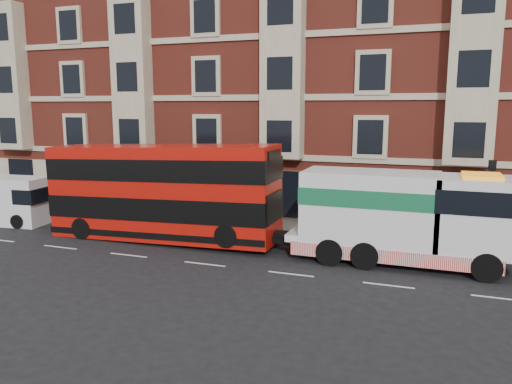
% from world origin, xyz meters
% --- Properties ---
extents(ground, '(120.00, 120.00, 0.00)m').
position_xyz_m(ground, '(0.00, 0.00, 0.00)').
color(ground, black).
rests_on(ground, ground).
extents(sidewalk, '(90.00, 3.00, 0.15)m').
position_xyz_m(sidewalk, '(0.00, 7.50, 0.07)').
color(sidewalk, slate).
rests_on(sidewalk, ground).
extents(victorian_terrace, '(45.00, 12.00, 20.40)m').
position_xyz_m(victorian_terrace, '(0.50, 15.00, 10.07)').
color(victorian_terrace, maroon).
rests_on(victorian_terrace, ground).
extents(lamp_post_west, '(0.35, 0.15, 4.35)m').
position_xyz_m(lamp_post_west, '(-6.00, 6.20, 2.68)').
color(lamp_post_west, black).
rests_on(lamp_post_west, sidewalk).
extents(lamp_post_east, '(0.35, 0.15, 4.35)m').
position_xyz_m(lamp_post_east, '(12.00, 6.20, 2.68)').
color(lamp_post_east, black).
rests_on(lamp_post_east, sidewalk).
extents(double_decker_bus, '(12.33, 2.83, 4.99)m').
position_xyz_m(double_decker_bus, '(-3.87, 3.00, 2.65)').
color(double_decker_bus, '#BC120A').
rests_on(double_decker_bus, ground).
extents(tow_truck, '(9.88, 2.92, 4.12)m').
position_xyz_m(tow_truck, '(8.20, 3.00, 2.18)').
color(tow_truck, white).
rests_on(tow_truck, ground).
extents(box_van, '(5.60, 2.75, 2.81)m').
position_xyz_m(box_van, '(-14.91, 3.21, 1.38)').
color(box_van, white).
rests_on(box_van, ground).
extents(pedestrian, '(0.81, 0.81, 1.89)m').
position_xyz_m(pedestrian, '(-6.18, 7.93, 1.10)').
color(pedestrian, '#1C2539').
rests_on(pedestrian, sidewalk).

